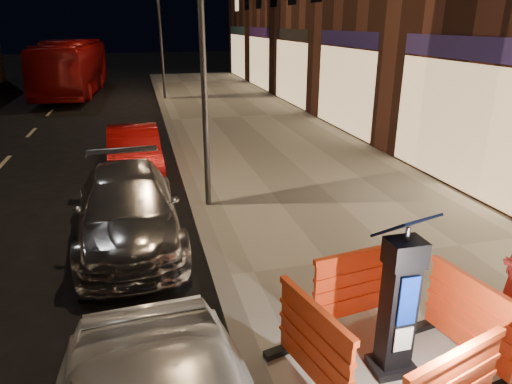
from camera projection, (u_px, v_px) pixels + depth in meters
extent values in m
plane|color=black|center=(222.00, 284.00, 7.09)|extent=(120.00, 120.00, 0.00)
cube|color=#9B988D|center=(396.00, 257.00, 7.75)|extent=(6.00, 60.00, 0.15)
cube|color=slate|center=(222.00, 280.00, 7.07)|extent=(0.30, 60.00, 0.15)
cube|color=black|center=(399.00, 300.00, 4.84)|extent=(0.67, 0.67, 1.80)
cube|color=#F5471A|center=(356.00, 286.00, 5.85)|extent=(1.36, 0.72, 1.01)
cube|color=#F5471A|center=(313.00, 346.00, 4.76)|extent=(0.82, 1.38, 1.01)
cube|color=#F5471A|center=(470.00, 319.00, 5.20)|extent=(0.74, 1.36, 1.01)
imported|color=#A0A0A4|center=(131.00, 239.00, 8.56)|extent=(1.98, 4.48, 1.28)
imported|color=#990A0C|center=(136.00, 174.00, 12.28)|extent=(1.44, 3.80, 1.24)
imported|color=maroon|center=(76.00, 94.00, 25.92)|extent=(3.05, 10.64, 2.93)
cylinder|color=#3F3F44|center=(203.00, 60.00, 8.77)|extent=(0.12, 0.12, 6.00)
cylinder|color=#3F3F44|center=(161.00, 37.00, 22.40)|extent=(0.12, 0.12, 6.00)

